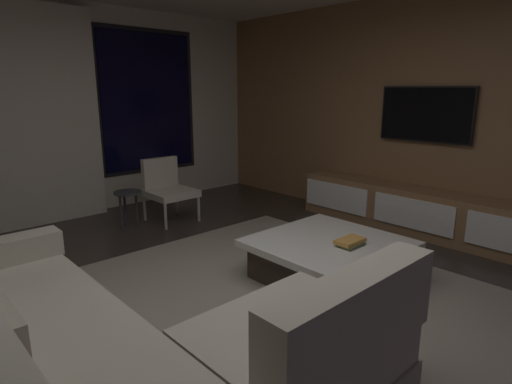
# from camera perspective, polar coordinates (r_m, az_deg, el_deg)

# --- Properties ---
(floor) EXTENTS (9.20, 9.20, 0.00)m
(floor) POSITION_cam_1_polar(r_m,az_deg,el_deg) (3.13, -1.34, -17.58)
(floor) COLOR #332B26
(back_wall_with_window) EXTENTS (6.60, 0.30, 2.70)m
(back_wall_with_window) POSITION_cam_1_polar(r_m,az_deg,el_deg) (5.89, -26.30, 9.54)
(back_wall_with_window) COLOR beige
(back_wall_with_window) RESTS_ON floor
(media_wall) EXTENTS (0.12, 7.80, 2.70)m
(media_wall) POSITION_cam_1_polar(r_m,az_deg,el_deg) (5.24, 24.88, 9.41)
(media_wall) COLOR #8E6642
(media_wall) RESTS_ON floor
(area_rug) EXTENTS (3.20, 3.80, 0.01)m
(area_rug) POSITION_cam_1_polar(r_m,az_deg,el_deg) (3.28, 4.63, -15.95)
(area_rug) COLOR gray
(area_rug) RESTS_ON floor
(sectional_couch) EXTENTS (1.98, 2.50, 0.82)m
(sectional_couch) POSITION_cam_1_polar(r_m,az_deg,el_deg) (2.43, -18.49, -20.36)
(sectional_couch) COLOR #A49C8C
(sectional_couch) RESTS_ON floor
(coffee_table) EXTENTS (1.16, 1.16, 0.36)m
(coffee_table) POSITION_cam_1_polar(r_m,az_deg,el_deg) (3.77, 9.76, -8.96)
(coffee_table) COLOR #332822
(coffee_table) RESTS_ON floor
(book_stack_on_coffee_table) EXTENTS (0.26, 0.17, 0.05)m
(book_stack_on_coffee_table) POSITION_cam_1_polar(r_m,az_deg,el_deg) (3.62, 12.60, -6.63)
(book_stack_on_coffee_table) COLOR #4C5534
(book_stack_on_coffee_table) RESTS_ON coffee_table
(accent_chair_near_window) EXTENTS (0.54, 0.56, 0.78)m
(accent_chair_near_window) POSITION_cam_1_polar(r_m,az_deg,el_deg) (5.46, -11.94, 0.77)
(accent_chair_near_window) COLOR #B2ADA0
(accent_chair_near_window) RESTS_ON floor
(side_stool) EXTENTS (0.32, 0.32, 0.46)m
(side_stool) POSITION_cam_1_polar(r_m,az_deg,el_deg) (5.21, -16.93, -0.82)
(side_stool) COLOR #333338
(side_stool) RESTS_ON floor
(media_console) EXTENTS (0.46, 3.10, 0.52)m
(media_console) POSITION_cam_1_polar(r_m,az_deg,el_deg) (5.17, 21.90, -2.74)
(media_console) COLOR #8E6642
(media_console) RESTS_ON floor
(mounted_tv) EXTENTS (0.05, 1.08, 0.62)m
(mounted_tv) POSITION_cam_1_polar(r_m,az_deg,el_deg) (5.24, 21.88, 9.69)
(mounted_tv) COLOR black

